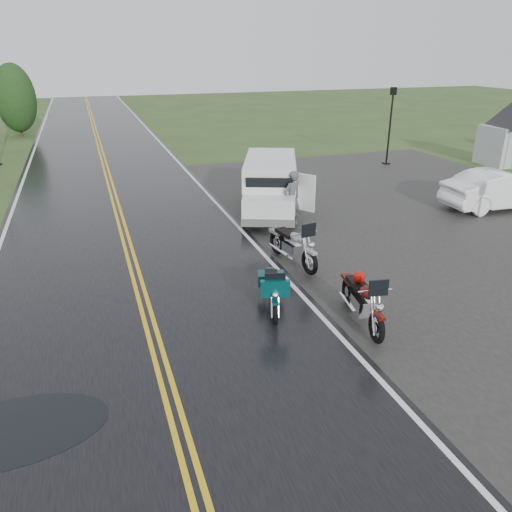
{
  "coord_description": "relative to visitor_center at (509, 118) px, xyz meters",
  "views": [
    {
      "loc": [
        -0.89,
        -8.79,
        5.79
      ],
      "look_at": [
        2.8,
        2.0,
        1.0
      ],
      "focal_mm": 35.0,
      "sensor_mm": 36.0,
      "label": 1
    }
  ],
  "objects": [
    {
      "name": "van_white",
      "position": [
        -15.88,
        -5.09,
        -1.39
      ],
      "size": [
        3.7,
        5.5,
        2.02
      ],
      "primitive_type": null,
      "rotation": [
        0.0,
        0.0,
        -0.38
      ],
      "color": "silver",
      "rests_on": "ground"
    },
    {
      "name": "person_at_van",
      "position": [
        -14.41,
        -5.64,
        -1.42
      ],
      "size": [
        0.84,
        0.7,
        1.95
      ],
      "primitive_type": "imported",
      "rotation": [
        0.0,
        0.0,
        3.54
      ],
      "color": "#48484C",
      "rests_on": "ground"
    },
    {
      "name": "motorcycle_teal",
      "position": [
        -17.34,
        -11.72,
        -1.8
      ],
      "size": [
        1.29,
        2.16,
        1.2
      ],
      "primitive_type": null,
      "rotation": [
        0.0,
        0.0,
        -0.29
      ],
      "color": "#053C3C",
      "rests_on": "ground"
    },
    {
      "name": "road",
      "position": [
        -20.0,
        -2.0,
        -2.38
      ],
      "size": [
        8.0,
        100.0,
        0.04
      ],
      "primitive_type": "cube",
      "color": "black",
      "rests_on": "ground"
    },
    {
      "name": "tree_left_far",
      "position": [
        -24.95,
        18.09,
        -0.33
      ],
      "size": [
        2.69,
        2.69,
        4.15
      ],
      "primitive_type": null,
      "color": "#1E3D19",
      "rests_on": "ground"
    },
    {
      "name": "sedan_white",
      "position": [
        -6.06,
        -6.27,
        -1.67
      ],
      "size": [
        4.5,
        1.73,
        1.46
      ],
      "primitive_type": "imported",
      "rotation": [
        0.0,
        0.0,
        1.53
      ],
      "color": "white",
      "rests_on": "ground"
    },
    {
      "name": "motorcycle_silver",
      "position": [
        -15.52,
        -9.58,
        -1.7
      ],
      "size": [
        1.23,
        2.49,
        1.41
      ],
      "primitive_type": null,
      "rotation": [
        0.0,
        0.0,
        0.16
      ],
      "color": "#94979B",
      "rests_on": "ground"
    },
    {
      "name": "lamp_post_far_right",
      "position": [
        -5.77,
        1.96,
        -0.42
      ],
      "size": [
        0.34,
        0.34,
        3.97
      ],
      "primitive_type": null,
      "color": "black",
      "rests_on": "ground"
    },
    {
      "name": "ground",
      "position": [
        -20.0,
        -12.0,
        -2.4
      ],
      "size": [
        120.0,
        120.0,
        0.0
      ],
      "primitive_type": "plane",
      "color": "#2D471E",
      "rests_on": "ground"
    },
    {
      "name": "parking_pad",
      "position": [
        -9.0,
        -7.0,
        -2.38
      ],
      "size": [
        14.0,
        24.0,
        0.03
      ],
      "primitive_type": "cube",
      "color": "black",
      "rests_on": "ground"
    },
    {
      "name": "visitor_center",
      "position": [
        0.0,
        0.0,
        0.0
      ],
      "size": [
        16.0,
        10.0,
        4.8
      ],
      "primitive_type": null,
      "color": "#A8AAAD",
      "rests_on": "ground"
    },
    {
      "name": "motorcycle_red",
      "position": [
        -15.61,
        -13.11,
        -1.72
      ],
      "size": [
        1.2,
        2.42,
        1.37
      ],
      "primitive_type": null,
      "rotation": [
        0.0,
        0.0,
        -0.16
      ],
      "color": "#4E0B09",
      "rests_on": "ground"
    }
  ]
}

